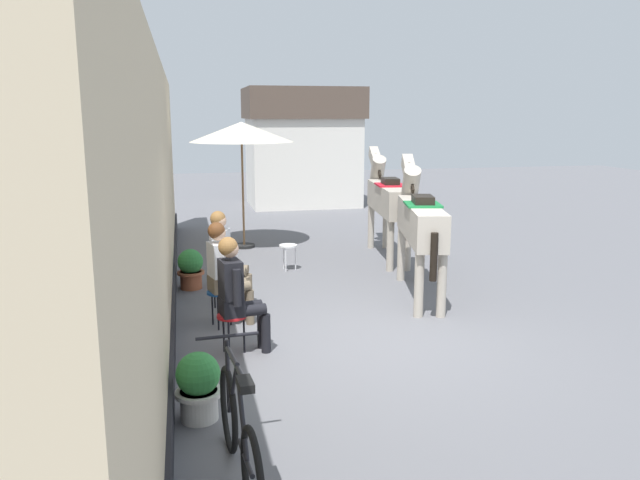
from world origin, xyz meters
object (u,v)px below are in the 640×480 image
object	(u,v)px
seated_visitor_middle	(224,268)
leaning_bicycle	(239,435)
flower_planter_nearest	(198,385)
saddled_horse_far	(387,198)
saddled_horse_near	(420,220)
flower_planter_farthest	(191,268)
seated_visitor_near	(236,289)
cafe_parasol	(241,133)
spare_stool_white	(288,248)
satchel_bag	(221,280)
seated_visitor_far	(225,254)

from	to	relation	value
seated_visitor_middle	leaning_bicycle	xyz separation A→B (m)	(-0.15, -3.62, -0.38)
flower_planter_nearest	saddled_horse_far	bearing A→B (deg)	57.56
saddled_horse_near	flower_planter_farthest	distance (m)	3.67
saddled_horse_near	leaning_bicycle	xyz separation A→B (m)	(-3.15, -4.46, -0.76)
seated_visitor_near	saddled_horse_far	xyz separation A→B (m)	(3.27, 4.39, 0.38)
cafe_parasol	spare_stool_white	xyz separation A→B (m)	(0.58, -2.12, -1.96)
saddled_horse_far	seated_visitor_near	bearing A→B (deg)	-126.67
leaning_bicycle	satchel_bag	size ratio (longest dim) A/B	6.28
flower_planter_nearest	seated_visitor_near	bearing A→B (deg)	72.21
seated_visitor_near	seated_visitor_middle	size ratio (longest dim) A/B	1.00
seated_visitor_middle	flower_planter_farthest	bearing A→B (deg)	101.92
seated_visitor_near	cafe_parasol	distance (m)	6.14
seated_visitor_middle	saddled_horse_far	bearing A→B (deg)	45.33
seated_visitor_far	saddled_horse_far	xyz separation A→B (m)	(3.27, 2.49, 0.38)
seated_visitor_near	flower_planter_farthest	size ratio (longest dim) A/B	2.17
flower_planter_nearest	satchel_bag	xyz separation A→B (m)	(0.49, 4.51, -0.23)
seated_visitor_near	seated_visitor_middle	bearing A→B (deg)	94.12
saddled_horse_near	leaning_bicycle	distance (m)	5.51
saddled_horse_near	spare_stool_white	world-z (taller)	saddled_horse_near
flower_planter_nearest	saddled_horse_near	bearing A→B (deg)	44.57
seated_visitor_far	saddled_horse_far	distance (m)	4.13
seated_visitor_near	satchel_bag	world-z (taller)	seated_visitor_near
flower_planter_nearest	satchel_bag	distance (m)	4.54
seated_visitor_far	cafe_parasol	size ratio (longest dim) A/B	0.54
seated_visitor_far	flower_planter_farthest	bearing A→B (deg)	114.82
seated_visitor_middle	satchel_bag	size ratio (longest dim) A/B	4.96
seated_visitor_middle	flower_planter_farthest	size ratio (longest dim) A/B	2.17
seated_visitor_far	satchel_bag	distance (m)	1.28
flower_planter_nearest	flower_planter_farthest	size ratio (longest dim) A/B	1.00
seated_visitor_near	flower_planter_farthest	distance (m)	3.01
saddled_horse_near	seated_visitor_far	bearing A→B (deg)	178.93
saddled_horse_near	spare_stool_white	distance (m)	2.68
flower_planter_farthest	cafe_parasol	world-z (taller)	cafe_parasol
leaning_bicycle	spare_stool_white	world-z (taller)	leaning_bicycle
flower_planter_farthest	leaning_bicycle	world-z (taller)	leaning_bicycle
seated_visitor_middle	satchel_bag	xyz separation A→B (m)	(0.07, 1.98, -0.68)
seated_visitor_middle	satchel_bag	bearing A→B (deg)	87.86
flower_planter_farthest	seated_visitor_middle	bearing A→B (deg)	-78.08
saddled_horse_near	satchel_bag	distance (m)	3.31
flower_planter_nearest	spare_stool_white	size ratio (longest dim) A/B	1.39
saddled_horse_near	cafe_parasol	distance (m)	4.80
flower_planter_nearest	spare_stool_white	xyz separation A→B (m)	(1.72, 5.30, 0.07)
seated_visitor_far	cafe_parasol	world-z (taller)	cafe_parasol
spare_stool_white	satchel_bag	bearing A→B (deg)	-147.31
seated_visitor_near	seated_visitor_far	xyz separation A→B (m)	(0.00, 1.90, 0.00)
seated_visitor_far	seated_visitor_middle	bearing A→B (deg)	-94.74
seated_visitor_far	flower_planter_farthest	xyz separation A→B (m)	(-0.48, 1.04, -0.44)
seated_visitor_middle	saddled_horse_near	size ratio (longest dim) A/B	0.47
spare_stool_white	leaning_bicycle	bearing A→B (deg)	-102.82
seated_visitor_far	spare_stool_white	world-z (taller)	seated_visitor_far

